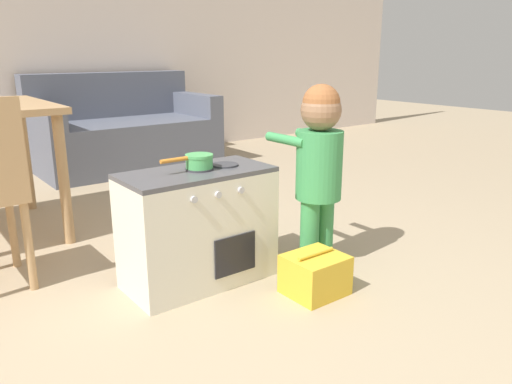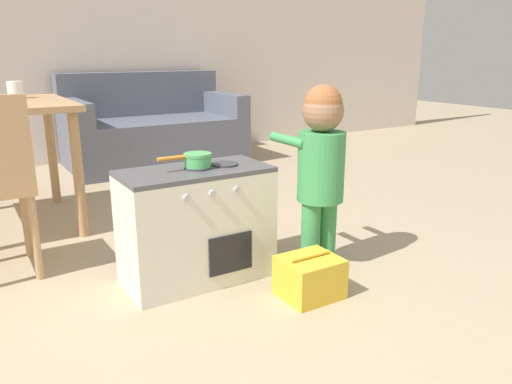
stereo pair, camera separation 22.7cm
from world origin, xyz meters
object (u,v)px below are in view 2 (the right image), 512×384
(play_kitchen, at_px, (197,225))
(couch, at_px, (152,131))
(child_figure, at_px, (321,158))
(toy_basket, at_px, (310,277))
(toy_pot, at_px, (197,159))
(cup_on_table, at_px, (16,90))

(play_kitchen, bearing_deg, couch, 74.02)
(child_figure, distance_m, toy_basket, 0.55)
(toy_basket, bearing_deg, play_kitchen, 128.82)
(play_kitchen, relative_size, toy_pot, 2.69)
(toy_pot, xyz_separation_m, child_figure, (0.53, -0.19, -0.02))
(child_figure, height_order, couch, child_figure)
(toy_pot, height_order, toy_basket, toy_pot)
(toy_pot, height_order, cup_on_table, cup_on_table)
(toy_pot, xyz_separation_m, couch, (0.70, 2.46, -0.26))
(child_figure, bearing_deg, toy_basket, -134.63)
(child_figure, height_order, toy_basket, child_figure)
(play_kitchen, xyz_separation_m, cup_on_table, (-0.51, 1.40, 0.53))
(play_kitchen, xyz_separation_m, toy_basket, (0.33, -0.41, -0.17))
(toy_basket, relative_size, cup_on_table, 2.38)
(child_figure, xyz_separation_m, cup_on_table, (-1.05, 1.59, 0.25))
(play_kitchen, xyz_separation_m, couch, (0.71, 2.47, 0.04))
(toy_pot, bearing_deg, couch, 74.25)
(toy_basket, distance_m, cup_on_table, 2.11)
(couch, bearing_deg, toy_basket, -97.53)
(cup_on_table, bearing_deg, play_kitchen, -69.97)
(couch, relative_size, cup_on_table, 15.08)
(play_kitchen, relative_size, couch, 0.43)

